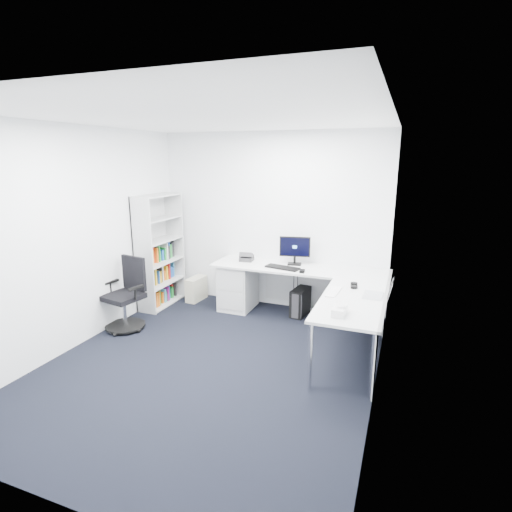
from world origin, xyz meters
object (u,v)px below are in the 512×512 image
(bookshelf, at_px, (160,251))
(laptop, at_px, (374,287))
(task_chair, at_px, (123,295))
(l_desk, at_px, (291,299))
(monitor, at_px, (295,250))

(bookshelf, bearing_deg, laptop, -10.29)
(task_chair, bearing_deg, l_desk, 34.92)
(l_desk, bearing_deg, task_chair, -155.59)
(bookshelf, relative_size, monitor, 3.88)
(laptop, bearing_deg, bookshelf, 171.13)
(monitor, bearing_deg, laptop, -51.14)
(bookshelf, distance_m, task_chair, 1.08)
(bookshelf, bearing_deg, l_desk, -1.32)
(l_desk, bearing_deg, laptop, -26.00)
(task_chair, height_order, laptop, task_chair)
(task_chair, relative_size, laptop, 3.13)
(task_chair, bearing_deg, monitor, 46.06)
(l_desk, xyz_separation_m, task_chair, (-2.11, -0.96, 0.12))
(l_desk, height_order, laptop, laptop)
(l_desk, bearing_deg, bookshelf, 178.68)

